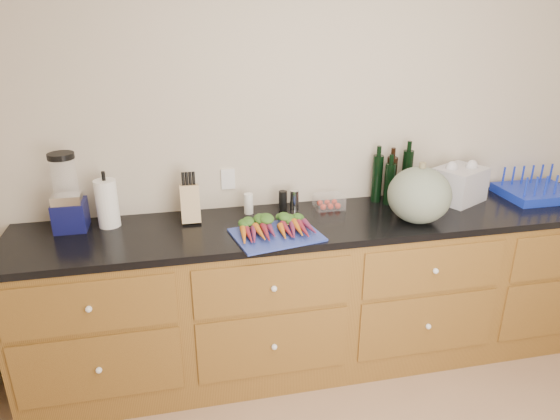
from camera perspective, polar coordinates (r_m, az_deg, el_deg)
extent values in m
cube|color=beige|center=(3.04, 5.24, 7.67)|extent=(4.10, 0.05, 2.60)
cube|color=brown|center=(3.08, 6.47, -9.35)|extent=(3.60, 0.60, 0.90)
cube|color=brown|center=(2.60, -20.98, -10.35)|extent=(0.82, 0.01, 0.28)
sphere|color=white|center=(2.58, -21.03, -10.53)|extent=(0.03, 0.03, 0.03)
cube|color=brown|center=(2.80, -19.96, -16.63)|extent=(0.82, 0.01, 0.38)
sphere|color=white|center=(2.78, -19.99, -16.84)|extent=(0.03, 0.03, 0.03)
cube|color=brown|center=(2.59, -0.76, -8.81)|extent=(0.82, 0.01, 0.28)
sphere|color=white|center=(2.58, -0.69, -8.99)|extent=(0.03, 0.03, 0.03)
cube|color=brown|center=(2.79, -0.72, -15.19)|extent=(0.82, 0.01, 0.38)
sphere|color=white|center=(2.78, -0.66, -15.38)|extent=(0.03, 0.03, 0.03)
cube|color=brown|center=(2.88, 17.22, -6.52)|extent=(0.82, 0.01, 0.28)
sphere|color=white|center=(2.87, 17.37, -6.67)|extent=(0.03, 0.03, 0.03)
cube|color=brown|center=(3.06, 16.46, -12.48)|extent=(0.82, 0.01, 0.38)
sphere|color=white|center=(3.05, 16.60, -12.64)|extent=(0.03, 0.03, 0.03)
cube|color=black|center=(2.87, 6.86, -1.29)|extent=(3.64, 0.62, 0.04)
cube|color=#283B9B|center=(2.62, -0.42, -2.85)|extent=(0.49, 0.41, 0.01)
cone|color=orange|center=(2.57, -4.12, -2.84)|extent=(0.04, 0.18, 0.04)
cone|color=maroon|center=(2.57, -3.48, -2.79)|extent=(0.04, 0.18, 0.04)
cone|color=#6F2249|center=(2.57, -2.84, -2.73)|extent=(0.04, 0.18, 0.04)
cone|color=orange|center=(2.58, -2.20, -2.68)|extent=(0.04, 0.18, 0.04)
cone|color=maroon|center=(2.58, -1.57, -2.62)|extent=(0.04, 0.18, 0.04)
cone|color=#6F2249|center=(2.59, -0.93, -2.57)|extent=(0.04, 0.18, 0.04)
ellipsoid|color=#234316|center=(2.70, -3.01, -1.37)|extent=(0.18, 0.11, 0.05)
cone|color=orange|center=(2.60, 0.25, -2.46)|extent=(0.04, 0.18, 0.04)
cone|color=maroon|center=(2.60, 0.88, -2.41)|extent=(0.04, 0.18, 0.04)
cone|color=#6F2249|center=(2.61, 1.50, -2.35)|extent=(0.04, 0.18, 0.04)
cone|color=orange|center=(2.62, 2.12, -2.30)|extent=(0.04, 0.18, 0.04)
cone|color=maroon|center=(2.62, 2.74, -2.24)|extent=(0.04, 0.18, 0.04)
cone|color=#6F2249|center=(2.63, 3.35, -2.19)|extent=(0.04, 0.18, 0.04)
ellipsoid|color=#234316|center=(2.73, 1.13, -1.03)|extent=(0.18, 0.11, 0.05)
ellipsoid|color=#586756|center=(2.85, 15.63, 1.64)|extent=(0.35, 0.35, 0.31)
cube|color=#0F1148|center=(2.90, -22.81, -0.56)|extent=(0.17, 0.17, 0.16)
cube|color=silver|center=(2.84, -23.20, 1.14)|extent=(0.15, 0.10, 0.05)
cylinder|color=white|center=(2.83, -23.41, 3.29)|extent=(0.13, 0.13, 0.22)
cylinder|color=black|center=(2.80, -23.78, 5.67)|extent=(0.13, 0.13, 0.03)
cylinder|color=white|center=(2.85, -19.14, 0.72)|extent=(0.12, 0.12, 0.26)
cube|color=tan|center=(2.81, -10.23, 0.75)|extent=(0.10, 0.10, 0.21)
cylinder|color=white|center=(2.89, -3.61, 0.73)|extent=(0.05, 0.05, 0.12)
cylinder|color=black|center=(2.92, 0.33, 1.04)|extent=(0.05, 0.05, 0.12)
cylinder|color=silver|center=(2.94, 1.65, 1.13)|extent=(0.05, 0.05, 0.12)
cube|color=white|center=(2.99, 5.62, 0.98)|extent=(0.17, 0.13, 0.08)
cylinder|color=black|center=(3.11, 11.02, 3.55)|extent=(0.06, 0.06, 0.29)
cylinder|color=black|center=(3.16, 12.57, 3.53)|extent=(0.06, 0.06, 0.27)
cylinder|color=black|center=(3.18, 14.27, 3.89)|extent=(0.06, 0.06, 0.31)
cylinder|color=black|center=(3.09, 12.40, 2.93)|extent=(0.06, 0.06, 0.25)
cube|color=#142BB5|center=(3.56, 27.24, 1.79)|extent=(0.43, 0.35, 0.05)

